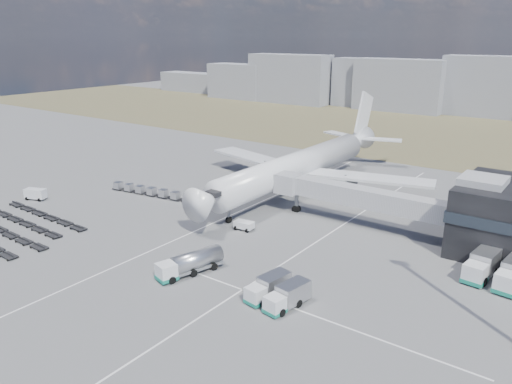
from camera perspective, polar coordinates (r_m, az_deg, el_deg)
The scene contains 13 objects.
ground at distance 77.91m, azimuth -7.32°, elevation -5.41°, with size 420.00×420.00×0.00m, color #565659.
grass_strip at distance 171.85m, azimuth 18.78°, elevation 6.48°, with size 420.00×90.00×0.01m, color brown.
lane_markings at distance 74.22m, azimuth -0.17°, elevation -6.46°, with size 47.12×110.00×0.01m.
jet_bridge at distance 83.56m, azimuth 10.34°, elevation -0.27°, with size 30.30×3.80×7.05m.
airliner at distance 100.85m, azimuth 5.24°, elevation 3.16°, with size 51.59×64.53×17.62m.
skyline at distance 214.54m, azimuth 18.68°, elevation 10.95°, with size 308.58×22.96×22.69m.
fuel_tanker at distance 66.80m, azimuth -7.54°, elevation -8.07°, with size 4.82×9.52×2.98m.
pushback_tug at distance 80.84m, azimuth -1.38°, elevation -3.86°, with size 3.12×1.75×1.42m, color silver.
utility_van at distance 104.20m, azimuth -23.89°, elevation -0.24°, with size 3.97×1.80×2.15m, color silver.
catering_truck at distance 102.38m, azimuth 5.41°, elevation 1.17°, with size 4.73×6.87×2.92m.
service_trucks_near at distance 59.75m, azimuth 2.49°, elevation -11.32°, with size 6.13×6.99×2.51m.
uld_row at distance 98.79m, azimuth -11.20°, elevation -0.06°, with size 22.20×4.75×1.50m.
baggage_dollies at distance 91.62m, azimuth -26.53°, elevation -3.40°, with size 27.26×14.03×0.70m.
Camera 1 is at (49.94, -51.64, 30.17)m, focal length 35.00 mm.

